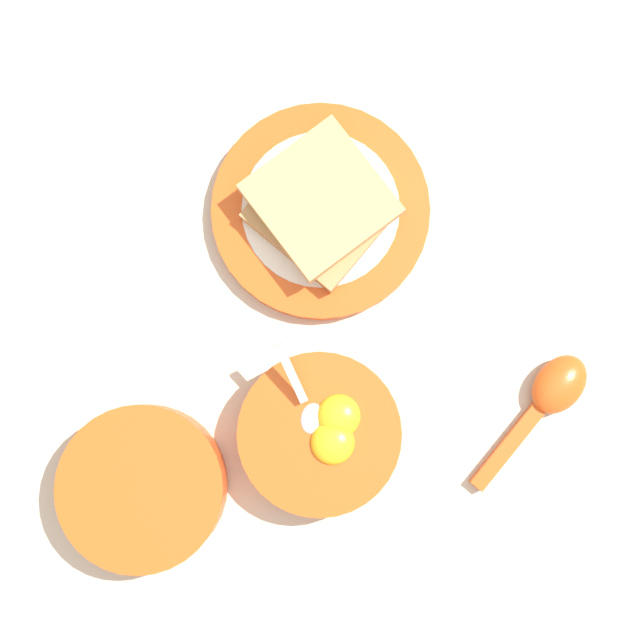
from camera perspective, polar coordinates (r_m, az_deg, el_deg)
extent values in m
plane|color=beige|center=(0.79, 5.35, -1.27)|extent=(3.00, 3.00, 0.00)
cylinder|color=#DB5119|center=(0.77, -0.04, -7.28)|extent=(0.14, 0.14, 0.04)
cylinder|color=white|center=(0.76, -0.04, -7.29)|extent=(0.12, 0.12, 0.02)
ellipsoid|color=yellow|center=(0.75, 1.20, -6.17)|extent=(0.04, 0.04, 0.02)
ellipsoid|color=yellow|center=(0.75, 0.81, -7.86)|extent=(0.04, 0.04, 0.02)
cylinder|color=black|center=(0.75, 0.99, -6.91)|extent=(0.04, 0.04, 0.00)
ellipsoid|color=silver|center=(0.75, -0.51, -6.32)|extent=(0.03, 0.02, 0.01)
cube|color=silver|center=(0.73, -1.85, -3.44)|extent=(0.05, 0.04, 0.03)
cylinder|color=#DB5119|center=(0.80, 0.04, 6.98)|extent=(0.19, 0.19, 0.02)
cylinder|color=white|center=(0.79, 0.04, 7.11)|extent=(0.14, 0.14, 0.00)
cube|color=tan|center=(0.78, -0.01, 6.83)|extent=(0.13, 0.14, 0.02)
cube|color=tan|center=(0.76, 0.05, 7.74)|extent=(0.14, 0.14, 0.02)
ellipsoid|color=#DB5119|center=(0.80, 15.07, -4.00)|extent=(0.07, 0.06, 0.03)
cube|color=#DB5119|center=(0.80, 11.96, -7.86)|extent=(0.09, 0.06, 0.01)
cylinder|color=#DB5119|center=(0.78, -11.25, -10.46)|extent=(0.14, 0.14, 0.04)
cylinder|color=white|center=(0.77, -11.43, -10.53)|extent=(0.11, 0.11, 0.01)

